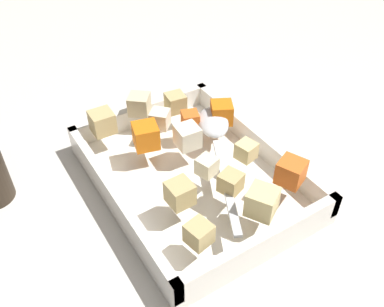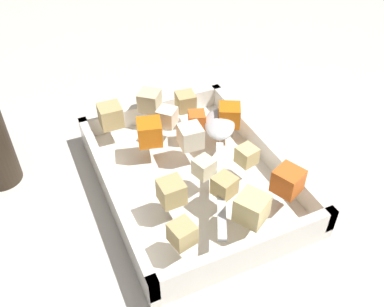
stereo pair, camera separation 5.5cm
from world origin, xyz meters
name	(u,v)px [view 1 (the left image)]	position (x,y,z in m)	size (l,w,h in m)	color
ground_plane	(190,192)	(0.00, 0.00, 0.00)	(4.00, 4.00, 0.00)	beige
baking_dish	(192,177)	(-0.01, 0.01, 0.01)	(0.31, 0.24, 0.05)	white
carrot_chunk_corner_se	(291,172)	(0.09, 0.09, 0.06)	(0.03, 0.03, 0.03)	orange
carrot_chunk_center	(190,120)	(-0.07, 0.05, 0.06)	(0.02, 0.02, 0.02)	orange
carrot_chunk_near_right	(146,136)	(-0.07, -0.03, 0.06)	(0.03, 0.03, 0.03)	orange
carrot_chunk_near_spoon	(222,113)	(-0.06, 0.09, 0.06)	(0.03, 0.03, 0.03)	orange
potato_chunk_corner_ne	(207,166)	(0.02, 0.01, 0.06)	(0.02, 0.02, 0.02)	beige
potato_chunk_corner_sw	(102,122)	(-0.13, -0.06, 0.06)	(0.03, 0.03, 0.03)	tan
potato_chunk_corner_nw	(246,151)	(0.02, 0.07, 0.06)	(0.02, 0.02, 0.02)	#E0CC89
potato_chunk_heap_side	(262,202)	(0.11, 0.03, 0.06)	(0.03, 0.03, 0.03)	#E0CC89
potato_chunk_front_center	(175,103)	(-0.12, 0.05, 0.06)	(0.03, 0.03, 0.03)	tan
potato_chunk_near_left	(231,182)	(0.06, 0.02, 0.06)	(0.03, 0.03, 0.03)	tan
potato_chunk_back_center	(199,234)	(0.11, -0.05, 0.06)	(0.03, 0.03, 0.03)	tan
potato_chunk_heap_top	(140,104)	(-0.14, 0.00, 0.06)	(0.03, 0.03, 0.03)	beige
potato_chunk_far_left	(180,193)	(0.05, -0.04, 0.06)	(0.03, 0.03, 0.03)	tan
parsnip_chunk_rim_edge	(187,136)	(-0.04, 0.02, 0.06)	(0.03, 0.03, 0.03)	silver
parsnip_chunk_far_right	(160,119)	(-0.10, 0.01, 0.06)	(0.03, 0.03, 0.03)	silver
serving_spoon	(214,128)	(-0.04, 0.07, 0.06)	(0.22, 0.13, 0.02)	silver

